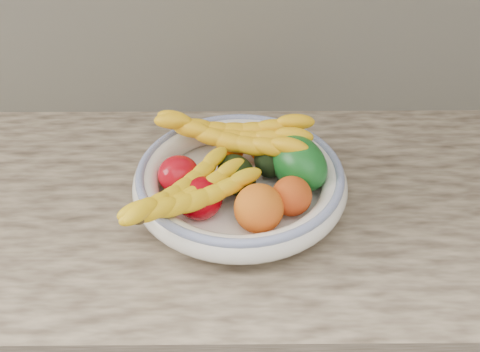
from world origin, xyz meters
name	(u,v)px	position (x,y,z in m)	size (l,w,h in m)	color
kitchen_counter	(240,329)	(0.00, 1.69, 0.46)	(2.44, 0.66, 1.40)	brown
fruit_bowl	(240,181)	(0.00, 1.66, 0.95)	(0.39, 0.39, 0.08)	white
clementine_back_left	(230,149)	(-0.02, 1.75, 0.95)	(0.05, 0.05, 0.05)	#F55305
clementine_back_right	(263,149)	(0.05, 1.75, 0.95)	(0.05, 0.05, 0.05)	#FF6005
tomato_left	(179,174)	(-0.11, 1.66, 0.96)	(0.08, 0.08, 0.07)	#B30815
tomato_near_left	(199,198)	(-0.07, 1.60, 0.96)	(0.08, 0.08, 0.07)	#A1010C
avocado_center	(237,175)	(-0.01, 1.66, 0.96)	(0.07, 0.10, 0.07)	black
avocado_right	(271,158)	(0.06, 1.71, 0.96)	(0.06, 0.09, 0.06)	black
green_mango	(298,163)	(0.11, 1.68, 0.98)	(0.09, 0.13, 0.10)	#0F5118
peach_front	(259,208)	(0.03, 1.57, 0.97)	(0.08, 0.08, 0.08)	orange
peach_right	(292,196)	(0.09, 1.59, 0.97)	(0.07, 0.07, 0.07)	orange
banana_bunch_back	(232,139)	(-0.01, 1.74, 0.99)	(0.32, 0.12, 0.09)	yellow
banana_bunch_front	(188,198)	(-0.09, 1.58, 0.98)	(0.27, 0.11, 0.08)	yellow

